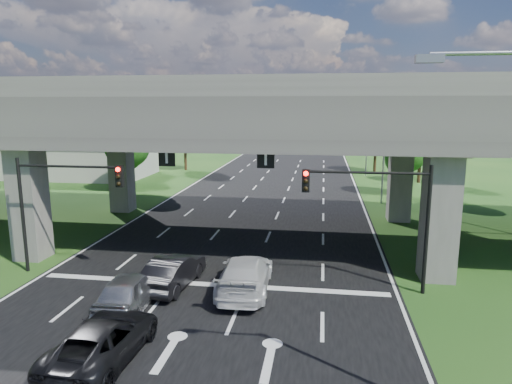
% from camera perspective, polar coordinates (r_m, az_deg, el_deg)
% --- Properties ---
extents(ground, '(160.00, 160.00, 0.00)m').
position_cam_1_polar(ground, '(19.62, -8.28, -15.29)').
color(ground, '#194215').
rests_on(ground, ground).
extents(road, '(18.00, 120.00, 0.03)m').
position_cam_1_polar(road, '(28.66, -2.56, -6.62)').
color(road, black).
rests_on(road, ground).
extents(overpass, '(80.00, 15.00, 10.00)m').
position_cam_1_polar(overpass, '(29.32, -1.94, 9.49)').
color(overpass, '#3B3836').
rests_on(overpass, ground).
extents(warehouse, '(20.00, 10.00, 4.00)m').
position_cam_1_polar(warehouse, '(60.88, -22.61, 3.76)').
color(warehouse, '#9E9E99').
rests_on(warehouse, ground).
extents(signal_right, '(5.76, 0.54, 6.00)m').
position_cam_1_polar(signal_right, '(21.40, 15.14, -1.46)').
color(signal_right, black).
rests_on(signal_right, ground).
extents(signal_left, '(5.76, 0.54, 6.00)m').
position_cam_1_polar(signal_left, '(24.94, -23.37, -0.27)').
color(signal_left, black).
rests_on(signal_left, ground).
extents(streetlight_far, '(3.38, 0.25, 10.00)m').
position_cam_1_polar(streetlight_far, '(41.22, 15.23, 6.61)').
color(streetlight_far, gray).
rests_on(streetlight_far, ground).
extents(streetlight_beyond, '(3.38, 0.25, 10.00)m').
position_cam_1_polar(streetlight_beyond, '(57.12, 13.37, 7.76)').
color(streetlight_beyond, gray).
rests_on(streetlight_beyond, ground).
extents(tree_left_near, '(4.50, 4.50, 7.80)m').
position_cam_1_polar(tree_left_near, '(47.10, -15.79, 5.81)').
color(tree_left_near, black).
rests_on(tree_left_near, ground).
extents(tree_left_mid, '(3.91, 3.90, 6.76)m').
position_cam_1_polar(tree_left_mid, '(55.65, -15.24, 5.88)').
color(tree_left_mid, black).
rests_on(tree_left_mid, ground).
extents(tree_left_far, '(4.80, 4.80, 8.32)m').
position_cam_1_polar(tree_left_far, '(61.69, -8.87, 7.47)').
color(tree_left_far, black).
rests_on(tree_left_far, ground).
extents(tree_right_near, '(4.20, 4.20, 7.28)m').
position_cam_1_polar(tree_right_near, '(45.70, 18.25, 5.12)').
color(tree_right_near, black).
rests_on(tree_right_near, ground).
extents(tree_right_mid, '(3.91, 3.90, 6.76)m').
position_cam_1_polar(tree_right_mid, '(54.12, 19.96, 5.48)').
color(tree_right_mid, black).
rests_on(tree_right_mid, ground).
extents(tree_right_far, '(4.50, 4.50, 7.80)m').
position_cam_1_polar(tree_right_far, '(61.34, 14.84, 6.92)').
color(tree_right_far, black).
rests_on(tree_right_far, ground).
extents(car_silver, '(2.09, 4.71, 1.58)m').
position_cam_1_polar(car_silver, '(20.62, -15.55, -11.77)').
color(car_silver, '#A1A3A8').
rests_on(car_silver, road).
extents(car_dark, '(2.07, 4.77, 1.53)m').
position_cam_1_polar(car_dark, '(22.41, -10.29, -9.74)').
color(car_dark, black).
rests_on(car_dark, road).
extents(car_white, '(2.50, 5.70, 1.63)m').
position_cam_1_polar(car_white, '(21.58, -1.37, -10.25)').
color(car_white, beige).
rests_on(car_white, road).
extents(car_trailing, '(2.57, 5.20, 1.42)m').
position_cam_1_polar(car_trailing, '(17.09, -18.56, -17.15)').
color(car_trailing, black).
rests_on(car_trailing, road).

